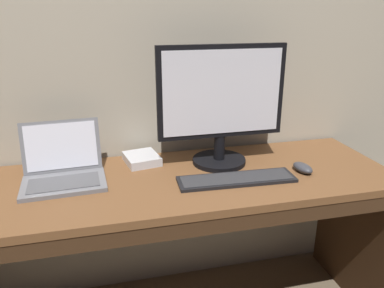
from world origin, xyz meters
TOP-DOWN VIEW (x-y plane):
  - desk at (0.00, -0.01)m, footprint 1.88×0.59m
  - laptop_space_gray at (-0.40, 0.07)m, footprint 0.33×0.28m
  - external_monitor at (0.25, 0.10)m, footprint 0.54×0.23m
  - wired_keyboard at (0.26, -0.08)m, footprint 0.48×0.15m
  - computer_mouse at (0.56, -0.07)m, footprint 0.07×0.11m
  - external_drive_box at (-0.08, 0.19)m, footprint 0.17×0.18m

SIDE VIEW (x-z plane):
  - desk at x=0.00m, z-range 0.19..0.91m
  - wired_keyboard at x=0.26m, z-range 0.73..0.74m
  - computer_mouse at x=0.56m, z-range 0.73..0.76m
  - external_drive_box at x=-0.08m, z-range 0.73..0.76m
  - laptop_space_gray at x=-0.40m, z-range 0.66..0.88m
  - external_monitor at x=0.25m, z-range 0.73..1.25m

